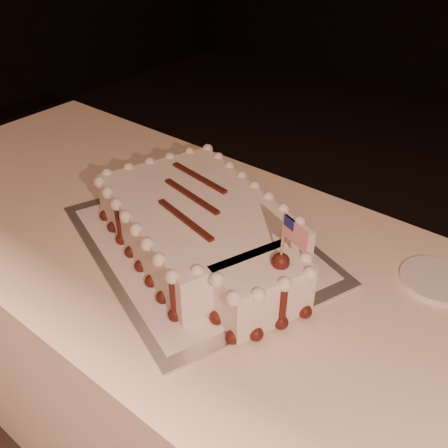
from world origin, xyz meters
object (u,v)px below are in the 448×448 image
Objects in this scene: banquet_table at (262,393)px; cake_board at (198,244)px; sheet_cake at (204,229)px; side_plate at (437,280)px.

cake_board reaches higher than banquet_table.
sheet_cake is (0.03, -0.01, 0.06)m from cake_board.
banquet_table is at bearing -140.85° from side_plate.
cake_board is (-0.21, 0.00, 0.38)m from banquet_table.
side_plate reaches higher than banquet_table.
banquet_table is 15.70× the size of side_plate.
sheet_cake is (-0.18, -0.01, 0.44)m from banquet_table.
sheet_cake reaches higher than banquet_table.
sheet_cake is 0.51m from side_plate.
banquet_table is 3.92× the size of cake_board.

